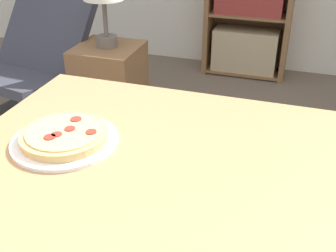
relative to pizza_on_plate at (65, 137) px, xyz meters
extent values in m
cube|color=tan|center=(0.39, -0.02, -0.03)|extent=(1.27, 0.82, 0.03)
cylinder|color=tan|center=(-0.18, 0.33, -0.39)|extent=(0.06, 0.06, 0.69)
cylinder|color=white|center=(0.00, 0.00, -0.01)|extent=(0.27, 0.27, 0.01)
cylinder|color=#DBB26B|center=(0.00, 0.00, 0.00)|extent=(0.22, 0.22, 0.02)
cylinder|color=#EACC7A|center=(0.00, 0.00, 0.02)|extent=(0.19, 0.19, 0.00)
cylinder|color=#A83328|center=(-0.01, -0.02, 0.02)|extent=(0.03, 0.03, 0.00)
cylinder|color=#A83328|center=(0.07, 0.01, 0.02)|extent=(0.03, 0.03, 0.00)
cylinder|color=#A83328|center=(-0.02, -0.04, 0.02)|extent=(0.03, 0.03, 0.00)
cylinder|color=#A83328|center=(0.00, 0.06, 0.02)|extent=(0.03, 0.03, 0.00)
cylinder|color=#A83328|center=(0.01, 0.01, 0.02)|extent=(0.03, 0.03, 0.00)
cube|color=black|center=(-0.93, 1.12, -0.69)|extent=(0.62, 0.64, 0.10)
cube|color=#383842|center=(-0.93, 1.04, -0.38)|extent=(0.66, 0.60, 0.14)
cube|color=#383842|center=(-0.89, 1.34, -0.14)|extent=(0.64, 0.51, 0.55)
cube|color=brown|center=(0.13, 2.40, -0.72)|extent=(0.55, 0.28, 0.02)
cube|color=tan|center=(0.13, 2.37, -0.55)|extent=(0.49, 0.21, 0.32)
cube|color=brown|center=(0.13, 2.40, -0.28)|extent=(0.55, 0.28, 0.02)
cube|color=brown|center=(-0.46, 1.19, -0.47)|extent=(0.34, 0.34, 0.54)
cylinder|color=#665B51|center=(-0.46, 1.19, -0.17)|extent=(0.11, 0.11, 0.06)
cylinder|color=#665B51|center=(-0.46, 1.19, -0.05)|extent=(0.02, 0.02, 0.19)
camera|label=1|loc=(0.52, -0.77, 0.54)|focal=45.00mm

